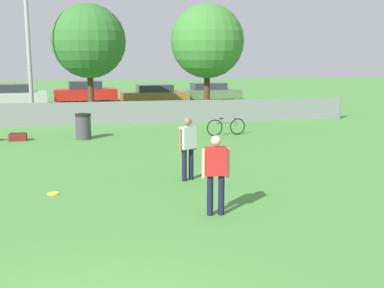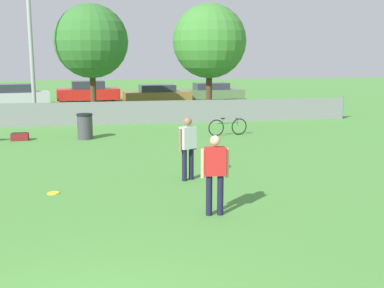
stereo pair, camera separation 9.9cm
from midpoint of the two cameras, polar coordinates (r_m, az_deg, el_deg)
fence_backline at (r=23.06m, az=-11.27°, el=3.57°), size 25.12×0.07×1.21m
light_pole at (r=25.11m, az=-18.62°, el=14.01°), size 0.90×0.36×8.52m
tree_near_pole at (r=26.68m, az=-11.74°, el=11.82°), size 3.92×3.92×5.94m
tree_far_right at (r=25.52m, az=2.18°, el=12.07°), size 3.84×3.84×5.88m
player_thrower_red at (r=9.81m, az=3.03°, el=-3.00°), size 0.58×0.25×1.67m
player_receiver_white at (r=12.55m, az=-0.27°, el=0.01°), size 0.52×0.40×1.67m
frisbee_disc at (r=11.99m, az=-15.89°, el=-5.62°), size 0.28×0.28×0.03m
bicycle_sideline at (r=19.76m, az=4.41°, el=2.04°), size 1.70×0.46×0.73m
trash_bin at (r=19.30m, az=-12.43°, el=2.06°), size 0.62×0.62×1.00m
gear_bag_sideline at (r=19.72m, az=-19.59°, el=0.82°), size 0.64×0.35×0.31m
parked_car_silver at (r=33.28m, az=-20.23°, el=5.43°), size 4.57×2.47×1.42m
parked_car_red at (r=34.59m, az=-12.14°, el=6.06°), size 4.44×2.29×1.47m
parked_car_tan at (r=32.49m, az=-4.06°, el=5.90°), size 4.55×2.07×1.29m
parked_car_olive at (r=34.67m, az=2.36°, el=6.18°), size 4.65×2.01×1.29m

